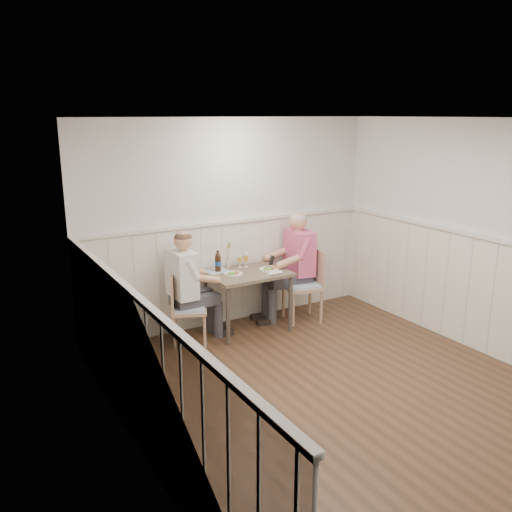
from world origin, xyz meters
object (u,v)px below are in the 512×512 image
at_px(diner_cream, 186,295).
at_px(grass_vase, 228,255).
at_px(man_in_pink, 296,273).
at_px(chair_left, 184,306).
at_px(dining_table, 248,280).
at_px(chair_right, 307,282).
at_px(beer_bottle, 218,262).

relative_size(diner_cream, grass_vase, 3.87).
height_order(man_in_pink, diner_cream, man_in_pink).
xyz_separation_m(chair_left, diner_cream, (0.04, 0.04, 0.11)).
height_order(chair_left, man_in_pink, man_in_pink).
bearing_deg(dining_table, man_in_pink, 4.46).
height_order(dining_table, man_in_pink, man_in_pink).
bearing_deg(dining_table, chair_right, -6.47).
distance_m(chair_right, chair_left, 1.68).
height_order(chair_left, beer_bottle, beer_bottle).
height_order(dining_table, diner_cream, diner_cream).
bearing_deg(grass_vase, diner_cream, -159.20).
relative_size(man_in_pink, beer_bottle, 5.36).
bearing_deg(dining_table, diner_cream, 176.64).
xyz_separation_m(chair_left, man_in_pink, (1.61, 0.05, 0.14)).
relative_size(dining_table, chair_right, 1.03).
bearing_deg(diner_cream, grass_vase, 20.80).
xyz_separation_m(man_in_pink, diner_cream, (-1.57, -0.01, -0.03)).
distance_m(dining_table, grass_vase, 0.42).
xyz_separation_m(dining_table, diner_cream, (-0.81, 0.05, -0.08)).
bearing_deg(diner_cream, beer_bottle, 17.65).
relative_size(chair_right, diner_cream, 0.69).
relative_size(dining_table, grass_vase, 2.75).
distance_m(dining_table, man_in_pink, 0.77).
bearing_deg(grass_vase, chair_right, -23.22).
xyz_separation_m(diner_cream, grass_vase, (0.69, 0.26, 0.33)).
bearing_deg(grass_vase, dining_table, -69.67).
bearing_deg(chair_left, diner_cream, 43.70).
relative_size(man_in_pink, diner_cream, 1.05).
bearing_deg(chair_right, beer_bottle, 165.10).
bearing_deg(diner_cream, chair_left, -136.30).
bearing_deg(diner_cream, dining_table, -3.36).
height_order(dining_table, beer_bottle, beer_bottle).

